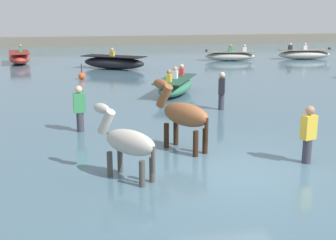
{
  "coord_description": "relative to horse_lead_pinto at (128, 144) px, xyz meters",
  "views": [
    {
      "loc": [
        -3.36,
        -8.27,
        3.61
      ],
      "look_at": [
        -0.93,
        2.74,
        0.83
      ],
      "focal_mm": 47.15,
      "sensor_mm": 36.0,
      "label": 1
    }
  ],
  "objects": [
    {
      "name": "ground_plane",
      "position": [
        2.34,
        -0.08,
        -1.06
      ],
      "size": [
        120.0,
        120.0,
        0.0
      ],
      "primitive_type": "plane",
      "color": "#756B56"
    },
    {
      "name": "water_surface",
      "position": [
        2.34,
        9.92,
        -0.89
      ],
      "size": [
        90.0,
        90.0,
        0.33
      ],
      "primitive_type": "cube",
      "color": "#476675",
      "rests_on": "ground"
    },
    {
      "name": "horse_lead_pinto",
      "position": [
        0.0,
        0.0,
        0.0
      ],
      "size": [
        1.26,
        1.45,
        1.79
      ],
      "color": "beige",
      "rests_on": "ground"
    },
    {
      "name": "horse_trailing_chestnut",
      "position": [
        1.55,
        1.61,
        0.12
      ],
      "size": [
        1.24,
        1.71,
        1.98
      ],
      "color": "brown",
      "rests_on": "ground"
    },
    {
      "name": "boat_far_offshore",
      "position": [
        15.14,
        20.17,
        -0.39
      ],
      "size": [
        3.86,
        1.62,
        1.15
      ],
      "color": "#B2AD9E",
      "rests_on": "water_surface"
    },
    {
      "name": "boat_near_port",
      "position": [
        9.67,
        20.32,
        -0.41
      ],
      "size": [
        3.55,
        1.7,
        1.11
      ],
      "color": "#B2AD9E",
      "rests_on": "water_surface"
    },
    {
      "name": "boat_mid_channel",
      "position": [
        1.44,
        17.58,
        -0.35
      ],
      "size": [
        3.96,
        3.31,
        1.24
      ],
      "color": "black",
      "rests_on": "water_surface"
    },
    {
      "name": "boat_far_inshore",
      "position": [
        -4.26,
        21.7,
        -0.35
      ],
      "size": [
        1.73,
        3.85,
        1.23
      ],
      "color": "#BC382D",
      "rests_on": "water_surface"
    },
    {
      "name": "boat_near_starboard",
      "position": [
        3.09,
        8.84,
        -0.39
      ],
      "size": [
        2.53,
        3.49,
        1.13
      ],
      "color": "#337556",
      "rests_on": "water_surface"
    },
    {
      "name": "person_spectator_far",
      "position": [
        3.96,
        5.72,
        -0.19
      ],
      "size": [
        0.32,
        0.37,
        1.63
      ],
      "color": "#383842",
      "rests_on": "ground"
    },
    {
      "name": "person_onlooker_right",
      "position": [
        4.0,
        0.08,
        -0.19
      ],
      "size": [
        0.36,
        0.28,
        1.63
      ],
      "color": "#383842",
      "rests_on": "ground"
    },
    {
      "name": "person_wading_close",
      "position": [
        -0.84,
        3.86,
        -0.19
      ],
      "size": [
        0.33,
        0.22,
        1.63
      ],
      "color": "#383842",
      "rests_on": "ground"
    },
    {
      "name": "channel_buoy",
      "position": [
        -0.52,
        13.76,
        -0.55
      ],
      "size": [
        0.34,
        0.34,
        0.78
      ],
      "color": "#E54C1E",
      "rests_on": "water_surface"
    },
    {
      "name": "far_shoreline",
      "position": [
        2.34,
        36.39,
        -0.41
      ],
      "size": [
        80.0,
        2.4,
        1.29
      ],
      "primitive_type": "cube",
      "color": "#706B5B",
      "rests_on": "ground"
    }
  ]
}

